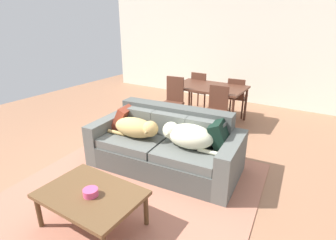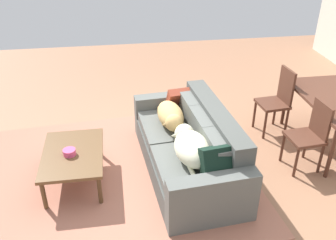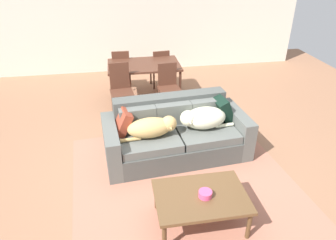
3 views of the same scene
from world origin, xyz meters
name	(u,v)px [view 3 (image 3 of 3)]	position (x,y,z in m)	size (l,w,h in m)	color
ground_plane	(168,157)	(0.00, 0.00, 0.00)	(10.00, 10.00, 0.00)	#9B6A4D
back_partition	(140,15)	(0.00, 4.00, 1.35)	(8.00, 0.12, 2.70)	silver
area_rug	(189,193)	(0.14, -0.83, 0.01)	(2.91, 3.32, 0.01)	#B06D56
couch	(175,134)	(0.13, 0.13, 0.32)	(2.19, 1.15, 0.84)	#494D49
dog_on_left_cushion	(153,127)	(-0.23, -0.07, 0.60)	(0.80, 0.37, 0.29)	tan
dog_on_right_cushion	(203,118)	(0.52, 0.04, 0.61)	(0.81, 0.44, 0.31)	beige
throw_pillow_by_left_arm	(122,122)	(-0.64, 0.12, 0.62)	(0.12, 0.36, 0.36)	brown
throw_pillow_by_right_arm	(222,109)	(0.89, 0.26, 0.62)	(0.16, 0.37, 0.37)	black
coffee_table	(201,198)	(0.15, -1.31, 0.37)	(1.02, 0.71, 0.41)	brown
bowl_on_coffee_table	(205,194)	(0.18, -1.34, 0.45)	(0.15, 0.15, 0.07)	#EA4C7F
dining_table	(144,67)	(-0.12, 2.18, 0.68)	(1.43, 0.92, 0.75)	#542F21
dining_chair_near_left	(121,87)	(-0.62, 1.56, 0.54)	(0.44, 0.44, 0.98)	#542F21
dining_chair_near_right	(169,85)	(0.28, 1.60, 0.50)	(0.43, 0.43, 0.90)	#542F21
dining_chair_far_left	(121,68)	(-0.57, 2.71, 0.51)	(0.41, 0.41, 0.90)	#542F21
dining_chair_far_right	(160,66)	(0.29, 2.73, 0.48)	(0.44, 0.44, 0.86)	#542F21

